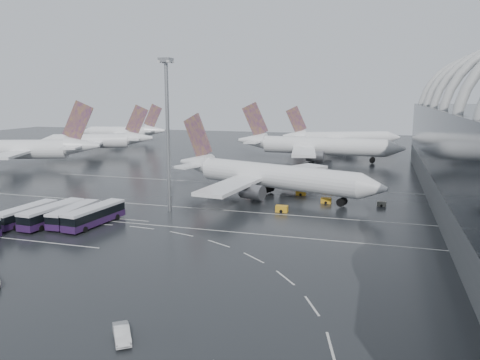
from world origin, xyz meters
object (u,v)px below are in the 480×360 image
(airliner_gate_c, at_px, (340,138))
(bus_row_near_a, at_px, (27,214))
(bus_row_near_b, at_px, (52,214))
(gse_cart_belly_c, at_px, (282,209))
(jet_remote_mid, at_px, (98,141))
(floodlight_mast, at_px, (167,117))
(bus_row_near_c, at_px, (74,214))
(airliner_main, at_px, (266,176))
(airliner_gate_b, at_px, (315,146))
(bus_row_near_d, at_px, (95,215))
(gse_cart_belly_e, at_px, (301,193))
(gse_cart_belly_d, at_px, (382,204))
(jet_remote_west, at_px, (27,149))
(jet_remote_far, at_px, (124,132))
(van_curve_c, at_px, (122,333))
(gse_cart_belly_a, at_px, (326,200))

(airliner_gate_c, relative_size, bus_row_near_a, 3.80)
(bus_row_near_b, bearing_deg, gse_cart_belly_c, -57.49)
(airliner_gate_c, bearing_deg, jet_remote_mid, -177.46)
(floodlight_mast, bearing_deg, bus_row_near_a, -142.28)
(bus_row_near_b, distance_m, bus_row_near_c, 3.70)
(airliner_main, relative_size, gse_cart_belly_c, 22.34)
(airliner_gate_b, xyz_separation_m, bus_row_near_d, (-26.20, -94.77, -3.25))
(airliner_main, relative_size, floodlight_mast, 1.78)
(airliner_gate_b, distance_m, gse_cart_belly_e, 59.30)
(gse_cart_belly_d, bearing_deg, jet_remote_west, 167.42)
(jet_remote_west, xyz_separation_m, gse_cart_belly_d, (110.96, -24.76, -4.99))
(bus_row_near_c, bearing_deg, jet_remote_west, 44.49)
(jet_remote_west, relative_size, floodlight_mast, 1.60)
(airliner_main, relative_size, airliner_gate_c, 1.07)
(airliner_gate_c, height_order, gse_cart_belly_d, airliner_gate_c)
(gse_cart_belly_e, bearing_deg, bus_row_near_d, -131.08)
(jet_remote_far, distance_m, van_curve_c, 194.09)
(jet_remote_far, bearing_deg, gse_cart_belly_e, 125.77)
(airliner_gate_c, bearing_deg, gse_cart_belly_e, -113.26)
(airliner_gate_b, height_order, jet_remote_west, jet_remote_west)
(airliner_main, bearing_deg, gse_cart_belly_c, -45.99)
(airliner_main, distance_m, gse_cart_belly_c, 16.03)
(jet_remote_far, height_order, bus_row_near_c, jet_remote_far)
(jet_remote_far, xyz_separation_m, van_curve_c, (98.12, -167.41, -4.15))
(bus_row_near_b, xyz_separation_m, gse_cart_belly_a, (45.53, 30.98, -1.28))
(bus_row_near_d, height_order, floodlight_mast, floodlight_mast)
(bus_row_near_a, bearing_deg, bus_row_near_c, -68.84)
(jet_remote_far, bearing_deg, van_curve_c, 109.39)
(airliner_main, distance_m, gse_cart_belly_a, 15.20)
(airliner_gate_b, xyz_separation_m, gse_cart_belly_a, (11.59, -65.36, -4.53))
(airliner_gate_b, distance_m, airliner_gate_c, 39.24)
(airliner_gate_b, relative_size, floodlight_mast, 1.97)
(bus_row_near_b, xyz_separation_m, bus_row_near_c, (3.36, 1.54, -0.16))
(airliner_gate_c, height_order, jet_remote_far, jet_remote_far)
(floodlight_mast, distance_m, gse_cart_belly_a, 38.11)
(bus_row_near_c, height_order, bus_row_near_d, bus_row_near_d)
(bus_row_near_b, height_order, floodlight_mast, floodlight_mast)
(gse_cart_belly_a, relative_size, gse_cart_belly_d, 1.16)
(gse_cart_belly_d, relative_size, gse_cart_belly_e, 0.83)
(bus_row_near_c, height_order, gse_cart_belly_e, bus_row_near_c)
(bus_row_near_b, height_order, bus_row_near_c, bus_row_near_b)
(airliner_gate_b, relative_size, van_curve_c, 14.09)
(van_curve_c, distance_m, floodlight_mast, 53.74)
(bus_row_near_c, distance_m, van_curve_c, 45.40)
(bus_row_near_b, relative_size, bus_row_near_c, 1.10)
(gse_cart_belly_a, bearing_deg, bus_row_near_c, -145.09)
(floodlight_mast, bearing_deg, jet_remote_mid, 131.02)
(airliner_main, xyz_separation_m, jet_remote_far, (-96.06, 100.24, 0.20))
(gse_cart_belly_e, bearing_deg, airliner_main, -160.39)
(jet_remote_far, relative_size, bus_row_near_b, 3.06)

